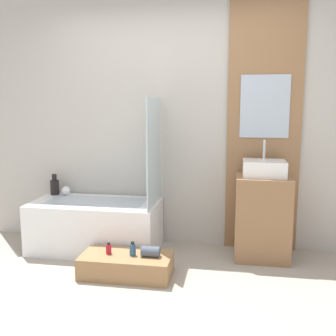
{
  "coord_description": "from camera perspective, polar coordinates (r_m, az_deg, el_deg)",
  "views": [
    {
      "loc": [
        0.64,
        -2.54,
        1.5
      ],
      "look_at": [
        0.08,
        0.72,
        0.96
      ],
      "focal_mm": 42.0,
      "sensor_mm": 36.0,
      "label": 1
    }
  ],
  "objects": [
    {
      "name": "ground_plane",
      "position": [
        3.02,
        -4.11,
        -20.6
      ],
      "size": [
        12.0,
        12.0,
        0.0
      ],
      "primitive_type": "plane",
      "color": "#A39989"
    },
    {
      "name": "wall_tiled_back",
      "position": [
        4.17,
        0.87,
        6.52
      ],
      "size": [
        4.2,
        0.06,
        2.6
      ],
      "primitive_type": "cube",
      "color": "#B7B2A8",
      "rests_on": "ground_plane"
    },
    {
      "name": "wall_wood_accent",
      "position": [
        4.08,
        13.76,
        6.34
      ],
      "size": [
        0.73,
        0.04,
        2.6
      ],
      "color": "#8E6642",
      "rests_on": "ground_plane"
    },
    {
      "name": "bathtub",
      "position": [
        4.18,
        -10.42,
        -8.2
      ],
      "size": [
        1.3,
        0.66,
        0.51
      ],
      "color": "white",
      "rests_on": "ground_plane"
    },
    {
      "name": "glass_shower_screen",
      "position": [
        3.85,
        -2.04,
        2.36
      ],
      "size": [
        0.01,
        0.64,
        1.05
      ],
      "primitive_type": "cube",
      "color": "silver",
      "rests_on": "bathtub"
    },
    {
      "name": "wooden_step_bench",
      "position": [
        3.59,
        -6.06,
        -13.84
      ],
      "size": [
        0.8,
        0.39,
        0.19
      ],
      "primitive_type": "cube",
      "color": "#997047",
      "rests_on": "ground_plane"
    },
    {
      "name": "vanity_cabinet",
      "position": [
        3.98,
        13.5,
        -6.94
      ],
      "size": [
        0.52,
        0.47,
        0.82
      ],
      "primitive_type": "cube",
      "color": "#8E6642",
      "rests_on": "ground_plane"
    },
    {
      "name": "sink",
      "position": [
        3.87,
        13.77,
        -0.03
      ],
      "size": [
        0.4,
        0.31,
        0.34
      ],
      "color": "white",
      "rests_on": "vanity_cabinet"
    },
    {
      "name": "vase_tall_dark",
      "position": [
        4.51,
        -16.13,
        -2.55
      ],
      "size": [
        0.09,
        0.09,
        0.23
      ],
      "color": "black",
      "rests_on": "bathtub"
    },
    {
      "name": "vase_round_light",
      "position": [
        4.46,
        -14.62,
        -3.2
      ],
      "size": [
        0.1,
        0.1,
        0.1
      ],
      "primitive_type": "sphere",
      "color": "white",
      "rests_on": "bathtub"
    },
    {
      "name": "bottle_soap_primary",
      "position": [
        3.58,
        -8.61,
        -11.52
      ],
      "size": [
        0.05,
        0.05,
        0.1
      ],
      "color": "#B21928",
      "rests_on": "wooden_step_bench"
    },
    {
      "name": "bottle_soap_secondary",
      "position": [
        3.52,
        -5.15,
        -11.67
      ],
      "size": [
        0.06,
        0.06,
        0.12
      ],
      "color": "#2D567A",
      "rests_on": "wooden_step_bench"
    },
    {
      "name": "towel_roll",
      "position": [
        3.49,
        -2.55,
        -12.03
      ],
      "size": [
        0.16,
        0.09,
        0.09
      ],
      "primitive_type": "cylinder",
      "rotation": [
        0.0,
        1.57,
        0.0
      ],
      "color": "#4C5666",
      "rests_on": "wooden_step_bench"
    }
  ]
}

